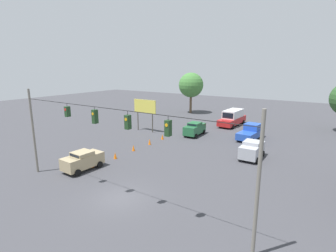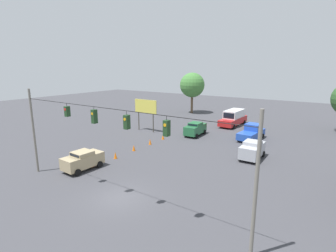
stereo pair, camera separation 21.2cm
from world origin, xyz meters
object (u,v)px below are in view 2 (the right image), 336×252
(overhead_signal_span, at_px, (111,137))
(traffic_cone_third, at_px, (134,148))
(sedan_silver_oncoming_far, at_px, (252,150))
(tree_horizon_right, at_px, (192,85))
(traffic_cone_fifth, at_px, (163,137))
(pickup_truck_blue_oncoming_deep, at_px, (252,132))
(traffic_cone_fourth, at_px, (150,142))
(sedan_tan_parked_shoulder, at_px, (83,160))
(traffic_cone_second, at_px, (115,155))
(sedan_green_withflow_far, at_px, (195,129))
(traffic_cone_nearest, at_px, (92,163))
(box_truck_red_withflow_deep, at_px, (234,118))
(roadside_billboard, at_px, (146,108))

(overhead_signal_span, height_order, traffic_cone_third, overhead_signal_span)
(sedan_silver_oncoming_far, relative_size, tree_horizon_right, 0.47)
(sedan_silver_oncoming_far, distance_m, traffic_cone_fifth, 12.55)
(pickup_truck_blue_oncoming_deep, height_order, traffic_cone_third, pickup_truck_blue_oncoming_deep)
(traffic_cone_third, bearing_deg, traffic_cone_fourth, -90.07)
(traffic_cone_fifth, xyz_separation_m, tree_horizon_right, (7.18, -20.89, 5.59))
(sedan_tan_parked_shoulder, bearing_deg, traffic_cone_second, -95.44)
(sedan_tan_parked_shoulder, bearing_deg, traffic_cone_fourth, -91.29)
(sedan_green_withflow_far, distance_m, traffic_cone_second, 13.93)
(overhead_signal_span, relative_size, traffic_cone_nearest, 27.57)
(traffic_cone_third, distance_m, traffic_cone_fourth, 3.14)
(traffic_cone_fourth, distance_m, tree_horizon_right, 25.53)
(box_truck_red_withflow_deep, distance_m, traffic_cone_fifth, 14.94)
(sedan_tan_parked_shoulder, xyz_separation_m, traffic_cone_nearest, (-0.25, -0.92, -0.58))
(pickup_truck_blue_oncoming_deep, relative_size, sedan_silver_oncoming_far, 1.35)
(overhead_signal_span, relative_size, box_truck_red_withflow_deep, 2.80)
(box_truck_red_withflow_deep, xyz_separation_m, roadside_billboard, (9.77, 11.66, 2.27))
(overhead_signal_span, distance_m, tree_horizon_right, 39.52)
(sedan_green_withflow_far, relative_size, sedan_silver_oncoming_far, 1.09)
(sedan_silver_oncoming_far, distance_m, traffic_cone_second, 14.94)
(sedan_silver_oncoming_far, xyz_separation_m, traffic_cone_second, (12.31, 8.44, -0.65))
(traffic_cone_nearest, relative_size, tree_horizon_right, 0.09)
(traffic_cone_second, xyz_separation_m, roadside_billboard, (5.21, -11.72, 3.20))
(overhead_signal_span, xyz_separation_m, box_truck_red_withflow_deep, (2.18, -30.13, -3.66))
(sedan_silver_oncoming_far, xyz_separation_m, traffic_cone_third, (12.46, 5.27, -0.65))
(traffic_cone_nearest, bearing_deg, sedan_green_withflow_far, -98.71)
(box_truck_red_withflow_deep, xyz_separation_m, traffic_cone_fifth, (4.76, 14.13, -0.93))
(pickup_truck_blue_oncoming_deep, height_order, traffic_cone_nearest, pickup_truck_blue_oncoming_deep)
(sedan_silver_oncoming_far, distance_m, roadside_billboard, 18.00)
(sedan_tan_parked_shoulder, relative_size, traffic_cone_nearest, 5.33)
(overhead_signal_span, relative_size, roadside_billboard, 4.21)
(pickup_truck_blue_oncoming_deep, xyz_separation_m, traffic_cone_third, (10.03, 13.00, -0.60))
(sedan_green_withflow_far, bearing_deg, traffic_cone_second, 79.93)
(sedan_green_withflow_far, xyz_separation_m, pickup_truck_blue_oncoming_deep, (-7.45, -2.47, -0.02))
(sedan_green_withflow_far, relative_size, tree_horizon_right, 0.51)
(overhead_signal_span, height_order, traffic_cone_second, overhead_signal_span)
(sedan_green_withflow_far, xyz_separation_m, traffic_cone_third, (2.59, 10.54, -0.62))
(sedan_tan_parked_shoulder, bearing_deg, roadside_billboard, -72.88)
(sedan_silver_oncoming_far, xyz_separation_m, tree_horizon_right, (19.68, -21.70, 4.95))
(roadside_billboard, bearing_deg, traffic_cone_third, 120.61)
(traffic_cone_third, distance_m, roadside_billboard, 10.44)
(sedan_green_withflow_far, distance_m, traffic_cone_third, 10.87)
(pickup_truck_blue_oncoming_deep, height_order, sedan_silver_oncoming_far, pickup_truck_blue_oncoming_deep)
(tree_horizon_right, bearing_deg, sedan_silver_oncoming_far, 132.21)
(box_truck_red_withflow_deep, bearing_deg, roadside_billboard, 50.03)
(overhead_signal_span, xyz_separation_m, pickup_truck_blue_oncoming_deep, (-3.14, -22.93, -3.99))
(traffic_cone_fourth, bearing_deg, overhead_signal_span, 117.81)
(box_truck_red_withflow_deep, bearing_deg, traffic_cone_fourth, 74.58)
(box_truck_red_withflow_deep, height_order, traffic_cone_second, box_truck_red_withflow_deep)
(traffic_cone_fourth, relative_size, traffic_cone_fifth, 1.00)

